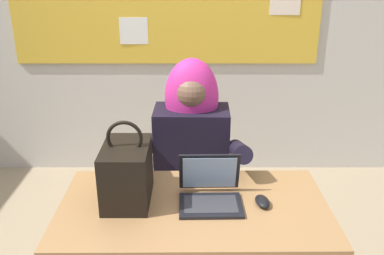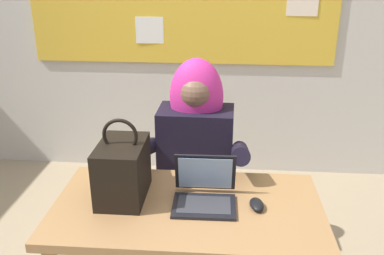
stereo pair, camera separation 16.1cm
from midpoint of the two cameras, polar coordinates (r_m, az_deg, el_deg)
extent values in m
cube|color=beige|center=(3.44, -4.96, 15.45)|extent=(6.67, 0.10, 2.71)
cube|color=white|center=(3.42, -9.34, 12.75)|extent=(0.22, 0.01, 0.21)
cube|color=#F4E0C6|center=(3.41, 11.06, 16.21)|extent=(0.23, 0.01, 0.18)
cube|color=#A37547|center=(1.89, -2.32, -10.99)|extent=(1.19, 0.65, 0.04)
cylinder|color=#A37547|center=(2.39, -15.28, -14.66)|extent=(0.06, 0.06, 0.69)
cylinder|color=#A37547|center=(2.36, 11.46, -14.75)|extent=(0.06, 0.06, 0.69)
cube|color=#4C1E19|center=(2.55, -1.95, -9.18)|extent=(0.46, 0.46, 0.04)
cube|color=#4C1E19|center=(2.61, -1.51, -2.40)|extent=(0.38, 0.07, 0.45)
cylinder|color=#262628|center=(2.52, 1.61, -15.63)|extent=(0.04, 0.04, 0.40)
cylinder|color=#262628|center=(2.56, -6.28, -15.13)|extent=(0.04, 0.04, 0.40)
cylinder|color=#262628|center=(2.80, 2.06, -11.40)|extent=(0.04, 0.04, 0.40)
cylinder|color=#262628|center=(2.83, -4.94, -11.02)|extent=(0.04, 0.04, 0.40)
cylinder|color=black|center=(2.36, 0.25, -10.55)|extent=(0.16, 0.42, 0.15)
cylinder|color=black|center=(2.37, -4.66, -10.47)|extent=(0.16, 0.42, 0.15)
cube|color=black|center=(2.44, -2.02, -3.29)|extent=(0.43, 0.27, 0.52)
cylinder|color=black|center=(2.18, 4.21, -3.19)|extent=(0.10, 0.46, 0.24)
cylinder|color=black|center=(2.21, -8.86, -3.06)|extent=(0.10, 0.46, 0.24)
sphere|color=brown|center=(2.31, -2.14, 4.82)|extent=(0.20, 0.20, 0.20)
ellipsoid|color=#D82D8C|center=(2.35, -2.09, 4.10)|extent=(0.30, 0.23, 0.44)
cube|color=black|center=(1.86, -0.04, -10.55)|extent=(0.28, 0.20, 0.01)
cube|color=#333338|center=(1.86, -0.04, -10.35)|extent=(0.23, 0.15, 0.00)
cube|color=black|center=(1.91, -0.12, -6.01)|extent=(0.27, 0.06, 0.19)
cube|color=#99B7E0|center=(1.91, -0.11, -6.21)|extent=(0.24, 0.05, 0.17)
ellipsoid|color=black|center=(1.88, 6.99, -9.94)|extent=(0.07, 0.11, 0.03)
cube|color=black|center=(1.89, -11.31, -6.17)|extent=(0.20, 0.30, 0.26)
torus|color=black|center=(1.82, -11.71, -1.43)|extent=(0.16, 0.02, 0.16)
camera|label=1|loc=(0.08, -92.27, -0.91)|focal=39.45mm
camera|label=2|loc=(0.08, 87.73, 0.91)|focal=39.45mm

